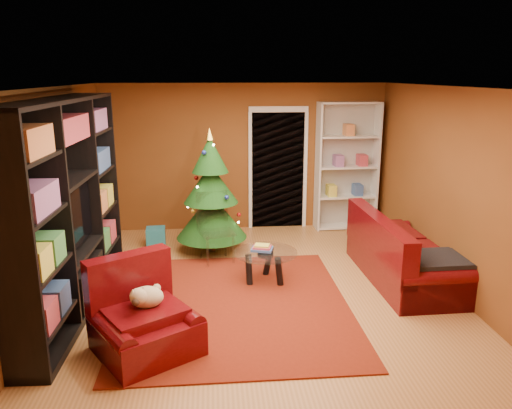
{
  "coord_description": "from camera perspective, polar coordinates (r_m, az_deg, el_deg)",
  "views": [
    {
      "loc": [
        -0.57,
        -6.05,
        2.76
      ],
      "look_at": [
        0.0,
        0.4,
        1.05
      ],
      "focal_mm": 35.0,
      "sensor_mm": 36.0,
      "label": 1
    }
  ],
  "objects": [
    {
      "name": "dog",
      "position": [
        5.22,
        -12.38,
        -10.29
      ],
      "size": [
        0.5,
        0.47,
        0.25
      ],
      "primitive_type": null,
      "rotation": [
        0.0,
        0.0,
        0.57
      ],
      "color": "beige",
      "rests_on": "armchair"
    },
    {
      "name": "coffee_table",
      "position": [
        6.8,
        1.08,
        -7.11
      ],
      "size": [
        1.06,
        1.06,
        0.54
      ],
      "primitive_type": null,
      "rotation": [
        0.0,
        0.0,
        -0.27
      ],
      "color": "gray",
      "rests_on": "rug"
    },
    {
      "name": "gift_box_teal",
      "position": [
        8.37,
        -11.36,
        -3.66
      ],
      "size": [
        0.33,
        0.33,
        0.31
      ],
      "primitive_type": "cube",
      "rotation": [
        0.0,
        0.0,
        0.07
      ],
      "color": "#1C7087",
      "rests_on": "floor"
    },
    {
      "name": "gift_box_green",
      "position": [
        8.49,
        -4.9,
        -3.28
      ],
      "size": [
        0.32,
        0.32,
        0.27
      ],
      "primitive_type": "cube",
      "rotation": [
        0.0,
        0.0,
        -0.19
      ],
      "color": "#307542",
      "rests_on": "floor"
    },
    {
      "name": "doorway",
      "position": [
        9.02,
        2.51,
        3.84
      ],
      "size": [
        1.06,
        0.6,
        2.16
      ],
      "primitive_type": null,
      "color": "black",
      "rests_on": "floor"
    },
    {
      "name": "sofa",
      "position": [
        7.12,
        16.65,
        -4.71
      ],
      "size": [
        1.02,
        2.17,
        0.92
      ],
      "primitive_type": null,
      "rotation": [
        0.0,
        0.0,
        1.6
      ],
      "color": "#47060A",
      "rests_on": "rug"
    },
    {
      "name": "rug",
      "position": [
        6.25,
        -2.32,
        -11.35
      ],
      "size": [
        2.74,
        3.19,
        0.02
      ],
      "primitive_type": "cube",
      "rotation": [
        0.0,
        0.0,
        0.0
      ],
      "color": "maroon",
      "rests_on": "floor"
    },
    {
      "name": "floor",
      "position": [
        6.69,
        0.3,
        -9.83
      ],
      "size": [
        5.0,
        5.5,
        0.05
      ],
      "primitive_type": "cube",
      "color": "#A16835",
      "rests_on": "ground"
    },
    {
      "name": "armchair",
      "position": [
        5.24,
        -12.52,
        -12.49
      ],
      "size": [
        1.37,
        1.37,
        0.78
      ],
      "primitive_type": null,
      "rotation": [
        0.0,
        0.0,
        0.57
      ],
      "color": "#47060A",
      "rests_on": "rug"
    },
    {
      "name": "media_unit",
      "position": [
        6.19,
        -20.86,
        -0.35
      ],
      "size": [
        0.6,
        3.26,
        2.49
      ],
      "primitive_type": null,
      "rotation": [
        0.0,
        0.0,
        -0.03
      ],
      "color": "black",
      "rests_on": "floor"
    },
    {
      "name": "acrylic_chair",
      "position": [
        7.46,
        -4.54,
        -3.12
      ],
      "size": [
        0.61,
        0.64,
        0.94
      ],
      "primitive_type": null,
      "rotation": [
        0.0,
        0.0,
        0.28
      ],
      "color": "#66605B",
      "rests_on": "rug"
    },
    {
      "name": "wall_right",
      "position": [
        6.95,
        21.53,
        1.62
      ],
      "size": [
        0.05,
        5.5,
        2.6
      ],
      "primitive_type": "cube",
      "color": "brown",
      "rests_on": "ground"
    },
    {
      "name": "gift_box_red",
      "position": [
        8.5,
        -6.01,
        -3.51
      ],
      "size": [
        0.28,
        0.28,
        0.21
      ],
      "primitive_type": "cube",
      "rotation": [
        0.0,
        0.0,
        0.4
      ],
      "color": "maroon",
      "rests_on": "floor"
    },
    {
      "name": "wall_left",
      "position": [
        6.53,
        -22.34,
        0.74
      ],
      "size": [
        0.05,
        5.5,
        2.6
      ],
      "primitive_type": "cube",
      "color": "brown",
      "rests_on": "ground"
    },
    {
      "name": "christmas_tree",
      "position": [
        7.77,
        -5.18,
        1.31
      ],
      "size": [
        1.22,
        1.22,
        1.98
      ],
      "primitive_type": null,
      "rotation": [
        0.0,
        0.0,
        0.11
      ],
      "color": "#113E10",
      "rests_on": "floor"
    },
    {
      "name": "ceiling",
      "position": [
        6.08,
        0.34,
        13.52
      ],
      "size": [
        5.0,
        5.5,
        0.05
      ],
      "primitive_type": "cube",
      "color": "silver",
      "rests_on": "wall_back"
    },
    {
      "name": "white_bookshelf",
      "position": [
        9.09,
        10.34,
        4.27
      ],
      "size": [
        1.1,
        0.42,
        2.34
      ],
      "primitive_type": null,
      "rotation": [
        0.0,
        0.0,
        0.03
      ],
      "color": "white",
      "rests_on": "floor"
    },
    {
      "name": "wall_back",
      "position": [
        8.97,
        -1.33,
        5.4
      ],
      "size": [
        5.0,
        0.05,
        2.6
      ],
      "primitive_type": "cube",
      "color": "brown",
      "rests_on": "ground"
    }
  ]
}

